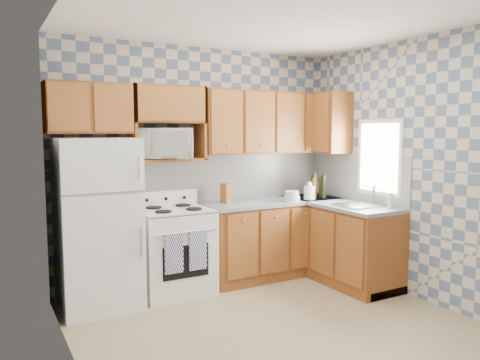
% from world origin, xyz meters
% --- Properties ---
extents(floor, '(3.40, 3.40, 0.00)m').
position_xyz_m(floor, '(0.00, 0.00, 0.00)').
color(floor, '#887659').
rests_on(floor, ground).
extents(back_wall, '(3.40, 0.02, 2.70)m').
position_xyz_m(back_wall, '(0.00, 1.60, 1.35)').
color(back_wall, slate).
rests_on(back_wall, ground).
extents(right_wall, '(0.02, 3.20, 2.70)m').
position_xyz_m(right_wall, '(1.70, 0.00, 1.35)').
color(right_wall, slate).
rests_on(right_wall, ground).
extents(backsplash_back, '(2.60, 0.02, 0.56)m').
position_xyz_m(backsplash_back, '(0.40, 1.59, 1.20)').
color(backsplash_back, white).
rests_on(backsplash_back, back_wall).
extents(backsplash_right, '(0.02, 1.60, 0.56)m').
position_xyz_m(backsplash_right, '(1.69, 0.80, 1.20)').
color(backsplash_right, white).
rests_on(backsplash_right, right_wall).
extents(refrigerator, '(0.75, 0.70, 1.68)m').
position_xyz_m(refrigerator, '(-1.27, 1.25, 0.84)').
color(refrigerator, white).
rests_on(refrigerator, floor).
extents(stove_body, '(0.76, 0.65, 0.90)m').
position_xyz_m(stove_body, '(-0.47, 1.28, 0.45)').
color(stove_body, white).
rests_on(stove_body, floor).
extents(cooktop, '(0.76, 0.65, 0.02)m').
position_xyz_m(cooktop, '(-0.47, 1.28, 0.91)').
color(cooktop, silver).
rests_on(cooktop, stove_body).
extents(backguard, '(0.76, 0.08, 0.17)m').
position_xyz_m(backguard, '(-0.47, 1.55, 1.00)').
color(backguard, white).
rests_on(backguard, cooktop).
extents(dish_towel_left, '(0.19, 0.02, 0.40)m').
position_xyz_m(dish_towel_left, '(-0.61, 0.93, 0.53)').
color(dish_towel_left, navy).
rests_on(dish_towel_left, stove_body).
extents(dish_towel_right, '(0.19, 0.02, 0.40)m').
position_xyz_m(dish_towel_right, '(-0.35, 0.93, 0.53)').
color(dish_towel_right, navy).
rests_on(dish_towel_right, stove_body).
extents(base_cabinets_back, '(1.75, 0.60, 0.88)m').
position_xyz_m(base_cabinets_back, '(0.82, 1.30, 0.44)').
color(base_cabinets_back, '#6B3110').
rests_on(base_cabinets_back, floor).
extents(base_cabinets_right, '(0.60, 1.60, 0.88)m').
position_xyz_m(base_cabinets_right, '(1.40, 0.80, 0.44)').
color(base_cabinets_right, '#6B3110').
rests_on(base_cabinets_right, floor).
extents(countertop_back, '(1.77, 0.63, 0.04)m').
position_xyz_m(countertop_back, '(0.82, 1.30, 0.90)').
color(countertop_back, slate).
rests_on(countertop_back, base_cabinets_back).
extents(countertop_right, '(0.63, 1.60, 0.04)m').
position_xyz_m(countertop_right, '(1.40, 0.80, 0.90)').
color(countertop_right, slate).
rests_on(countertop_right, base_cabinets_right).
extents(upper_cabinets_back, '(1.75, 0.33, 0.74)m').
position_xyz_m(upper_cabinets_back, '(0.82, 1.44, 1.85)').
color(upper_cabinets_back, '#6B3110').
rests_on(upper_cabinets_back, back_wall).
extents(upper_cabinets_fridge, '(0.82, 0.33, 0.50)m').
position_xyz_m(upper_cabinets_fridge, '(-1.29, 1.44, 1.97)').
color(upper_cabinets_fridge, '#6B3110').
rests_on(upper_cabinets_fridge, back_wall).
extents(upper_cabinets_right, '(0.33, 0.70, 0.74)m').
position_xyz_m(upper_cabinets_right, '(1.53, 1.25, 1.85)').
color(upper_cabinets_right, '#6B3110').
rests_on(upper_cabinets_right, right_wall).
extents(microwave_shelf, '(0.80, 0.33, 0.03)m').
position_xyz_m(microwave_shelf, '(-0.47, 1.44, 1.44)').
color(microwave_shelf, '#6B3110').
rests_on(microwave_shelf, back_wall).
extents(microwave, '(0.69, 0.58, 0.33)m').
position_xyz_m(microwave, '(-0.52, 1.40, 1.61)').
color(microwave, white).
rests_on(microwave, microwave_shelf).
extents(sink, '(0.48, 0.40, 0.03)m').
position_xyz_m(sink, '(1.40, 0.45, 0.93)').
color(sink, '#B7B7BC').
rests_on(sink, countertop_right).
extents(window, '(0.02, 0.66, 0.86)m').
position_xyz_m(window, '(1.69, 0.45, 1.45)').
color(window, white).
rests_on(window, right_wall).
extents(bottle_0, '(0.07, 0.07, 0.30)m').
position_xyz_m(bottle_0, '(1.35, 1.19, 1.07)').
color(bottle_0, black).
rests_on(bottle_0, countertop_back).
extents(bottle_1, '(0.07, 0.07, 0.28)m').
position_xyz_m(bottle_1, '(1.45, 1.13, 1.06)').
color(bottle_1, black).
rests_on(bottle_1, countertop_back).
extents(bottle_2, '(0.07, 0.07, 0.26)m').
position_xyz_m(bottle_2, '(1.50, 1.23, 1.05)').
color(bottle_2, '#5C330C').
rests_on(bottle_2, countertop_back).
extents(bottle_3, '(0.07, 0.07, 0.24)m').
position_xyz_m(bottle_3, '(1.28, 1.11, 1.04)').
color(bottle_3, '#5C330C').
rests_on(bottle_3, countertop_back).
extents(knife_block, '(0.13, 0.13, 0.23)m').
position_xyz_m(knife_block, '(0.22, 1.37, 1.03)').
color(knife_block, brown).
rests_on(knife_block, countertop_back).
extents(electric_kettle, '(0.13, 0.13, 0.17)m').
position_xyz_m(electric_kettle, '(1.23, 1.12, 1.00)').
color(electric_kettle, white).
rests_on(electric_kettle, countertop_back).
extents(food_containers, '(0.19, 0.19, 0.13)m').
position_xyz_m(food_containers, '(0.94, 1.08, 0.98)').
color(food_containers, beige).
rests_on(food_containers, countertop_back).
extents(soap_bottle, '(0.06, 0.06, 0.17)m').
position_xyz_m(soap_bottle, '(1.58, 0.17, 1.01)').
color(soap_bottle, beige).
rests_on(soap_bottle, countertop_right).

